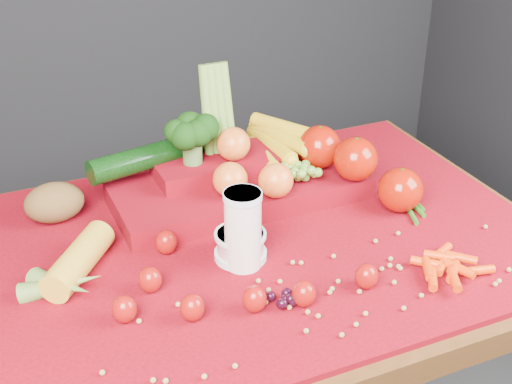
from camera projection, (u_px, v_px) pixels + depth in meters
name	position (u px, v px, depth m)	size (l,w,h in m)	color
table	(260.00, 282.00, 1.41)	(1.10, 0.80, 0.75)	#35210C
red_cloth	(260.00, 239.00, 1.37)	(1.05, 0.75, 0.01)	maroon
milk_glass	(243.00, 227.00, 1.24)	(0.07, 0.07, 0.15)	silver
yogurt_bowl	(240.00, 244.00, 1.29)	(0.10, 0.10, 0.05)	silver
strawberry_scatter	(223.00, 285.00, 1.19)	(0.44, 0.28, 0.05)	maroon
dark_grape_cluster	(281.00, 296.00, 1.18)	(0.06, 0.05, 0.03)	black
soybean_scatter	(309.00, 293.00, 1.20)	(0.84, 0.24, 0.01)	olive
corn_ear	(67.00, 277.00, 1.21)	(0.25, 0.26, 0.06)	#BF8D30
potato	(54.00, 202.00, 1.40)	(0.12, 0.09, 0.08)	#513A1A
baby_carrot_pile	(445.00, 265.00, 1.25)	(0.17, 0.17, 0.03)	red
green_bean_pile	(408.00, 202.00, 1.47)	(0.14, 0.12, 0.01)	#255B14
produce_mound	(256.00, 170.00, 1.47)	(0.62, 0.38, 0.27)	maroon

